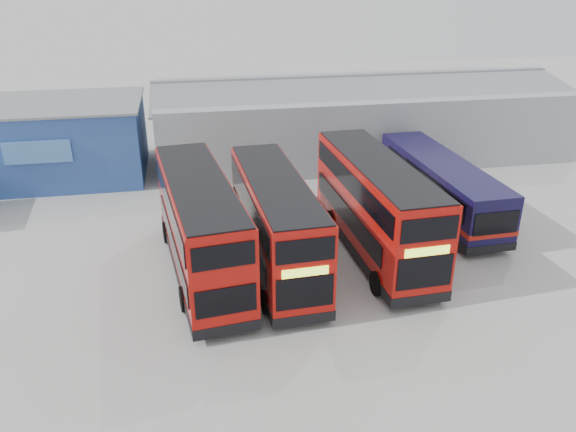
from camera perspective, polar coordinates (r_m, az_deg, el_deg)
The scene contains 7 objects.
ground_plane at distance 25.48m, azimuth 2.31°, elevation -7.78°, with size 120.00×120.00×0.00m, color #979792.
office_block at distance 41.52m, azimuth -22.87°, elevation 7.16°, with size 12.30×8.32×5.12m.
maintenance_shed at distance 44.36m, azimuth 6.92°, elevation 9.95°, with size 30.50×12.00×5.89m.
double_decker_left at distance 26.12m, azimuth -8.86°, elevation -1.26°, with size 4.07×11.51×4.77m.
double_decker_centre at distance 26.40m, azimuth -1.25°, elevation -0.90°, with size 3.17×10.96×4.58m.
double_decker_right at distance 28.21m, azimuth 8.85°, elevation 0.81°, with size 3.32×11.56×4.84m.
single_decker_blue at distance 33.89m, azimuth 15.14°, elevation 2.87°, with size 3.22×12.01×3.23m.
Camera 1 is at (-4.90, -21.00, 13.58)m, focal length 35.00 mm.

